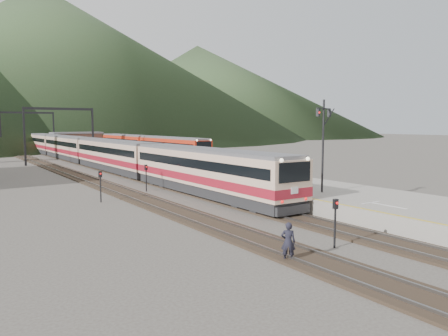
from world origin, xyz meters
TOP-DOWN VIEW (x-y plane):
  - track_main at (0.00, 40.00)m, footprint 2.60×200.00m
  - track_far at (-5.00, 40.00)m, footprint 2.60×200.00m
  - track_second at (11.50, 40.00)m, footprint 2.60×200.00m
  - platform at (5.60, 38.00)m, footprint 8.00×100.00m
  - gantry_near at (-2.85, 55.00)m, footprint 9.55×0.25m
  - gantry_far at (-2.85, 80.00)m, footprint 9.55×0.25m
  - station_shed at (5.60, 78.00)m, footprint 9.40×4.40m
  - hill_b at (30.00, 230.00)m, footprint 220.00×220.00m
  - hill_c at (110.00, 210.00)m, footprint 160.00×160.00m
  - main_train at (0.00, 51.02)m, footprint 3.01×82.45m
  - second_train at (11.50, 57.69)m, footprint 2.68×36.58m
  - signal_mast at (4.31, 11.66)m, footprint 2.10×0.85m
  - short_signal_a at (-2.68, 4.17)m, footprint 0.24×0.19m
  - short_signal_b at (-3.03, 24.68)m, footprint 0.26×0.21m
  - short_signal_c at (-7.88, 21.74)m, footprint 0.25×0.21m
  - worker at (-5.83, 3.84)m, footprint 0.72×0.70m

SIDE VIEW (x-z plane):
  - track_main at x=0.00m, z-range -0.05..0.18m
  - track_far at x=-5.00m, z-range -0.05..0.18m
  - track_second at x=11.50m, z-range -0.05..0.18m
  - platform at x=5.60m, z-range 0.00..1.00m
  - worker at x=-5.83m, z-range 0.00..1.66m
  - short_signal_a at x=-2.68m, z-range 0.33..2.60m
  - short_signal_b at x=-3.03m, z-range 0.33..2.60m
  - short_signal_c at x=-7.88m, z-range 0.33..2.60m
  - second_train at x=11.50m, z-range 0.23..3.50m
  - main_train at x=0.00m, z-range 0.23..3.90m
  - station_shed at x=5.60m, z-range 1.02..4.12m
  - signal_mast at x=4.31m, z-range 1.72..8.04m
  - gantry_near at x=-2.85m, z-range 1.59..9.59m
  - gantry_far at x=-2.85m, z-range 1.59..9.59m
  - hill_c at x=110.00m, z-range 0.00..50.00m
  - hill_b at x=30.00m, z-range 0.00..75.00m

